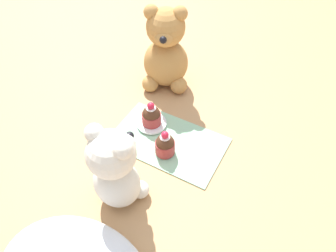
# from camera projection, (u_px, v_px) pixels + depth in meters

# --- Properties ---
(ground_plane) EXTENTS (4.00, 4.00, 0.00)m
(ground_plane) POSITION_uv_depth(u_px,v_px,m) (168.00, 142.00, 0.79)
(ground_plane) COLOR tan
(knitted_placemat) EXTENTS (0.27, 0.16, 0.01)m
(knitted_placemat) POSITION_uv_depth(u_px,v_px,m) (168.00, 141.00, 0.79)
(knitted_placemat) COLOR #8EBC99
(knitted_placemat) RESTS_ON ground_plane
(teddy_bear_cream) EXTENTS (0.11, 0.11, 0.20)m
(teddy_bear_cream) POSITION_uv_depth(u_px,v_px,m) (115.00, 169.00, 0.62)
(teddy_bear_cream) COLOR silver
(teddy_bear_cream) RESTS_ON ground_plane
(teddy_bear_tan) EXTENTS (0.15, 0.15, 0.23)m
(teddy_bear_tan) POSITION_uv_depth(u_px,v_px,m) (166.00, 52.00, 0.86)
(teddy_bear_tan) COLOR #B78447
(teddy_bear_tan) RESTS_ON ground_plane
(cupcake_near_cream_bear) EXTENTS (0.05, 0.05, 0.07)m
(cupcake_near_cream_bear) POSITION_uv_depth(u_px,v_px,m) (165.00, 145.00, 0.74)
(cupcake_near_cream_bear) COLOR #993333
(cupcake_near_cream_bear) RESTS_ON knitted_placemat
(saucer_plate) EXTENTS (0.07, 0.07, 0.01)m
(saucer_plate) POSITION_uv_depth(u_px,v_px,m) (152.00, 123.00, 0.82)
(saucer_plate) COLOR silver
(saucer_plate) RESTS_ON knitted_placemat
(cupcake_near_tan_bear) EXTENTS (0.05, 0.05, 0.07)m
(cupcake_near_tan_bear) POSITION_uv_depth(u_px,v_px,m) (151.00, 116.00, 0.80)
(cupcake_near_tan_bear) COLOR #993333
(cupcake_near_tan_bear) RESTS_ON saucer_plate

